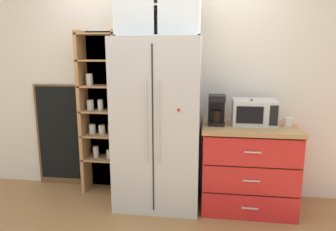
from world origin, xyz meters
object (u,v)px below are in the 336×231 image
mug_cream (288,122)px  mug_navy (251,121)px  microwave (254,112)px  chalkboard_menu (60,135)px  bottle_cobalt (251,114)px  coffee_maker (217,109)px  refrigerator (159,123)px

mug_cream → mug_navy: size_ratio=1.13×
microwave → mug_cream: (0.34, -0.04, -0.09)m
microwave → chalkboard_menu: chalkboard_menu is taller
mug_cream → bottle_cobalt: (-0.38, -0.02, 0.07)m
coffee_maker → mug_cream: 0.73m
refrigerator → mug_navy: refrigerator is taller
refrigerator → mug_cream: 1.33m
microwave → chalkboard_menu: 2.32m
mug_cream → bottle_cobalt: size_ratio=0.44×
mug_cream → mug_navy: bearing=-175.2°
chalkboard_menu → coffee_maker: bearing=-8.6°
mug_cream → mug_navy: (-0.37, -0.03, 0.00)m
mug_navy → bottle_cobalt: size_ratio=0.39×
coffee_maker → chalkboard_menu: size_ratio=0.25×
refrigerator → chalkboard_menu: bearing=166.3°
mug_cream → chalkboard_menu: chalkboard_menu is taller
chalkboard_menu → mug_cream: bearing=-6.2°
coffee_maker → mug_cream: coffee_maker is taller
coffee_maker → bottle_cobalt: coffee_maker is taller
bottle_cobalt → refrigerator: bearing=-179.5°
coffee_maker → mug_navy: coffee_maker is taller
coffee_maker → chalkboard_menu: (-1.89, 0.29, -0.42)m
refrigerator → bottle_cobalt: size_ratio=6.63×
microwave → coffee_maker: 0.39m
refrigerator → bottle_cobalt: bearing=0.5°
refrigerator → chalkboard_menu: (-1.28, 0.31, -0.26)m
bottle_cobalt → mug_navy: bearing=-78.8°
coffee_maker → chalkboard_menu: bearing=171.4°
chalkboard_menu → refrigerator: bearing=-13.7°
refrigerator → chalkboard_menu: refrigerator is taller
microwave → chalkboard_menu: size_ratio=0.35×
chalkboard_menu → microwave: bearing=-6.1°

